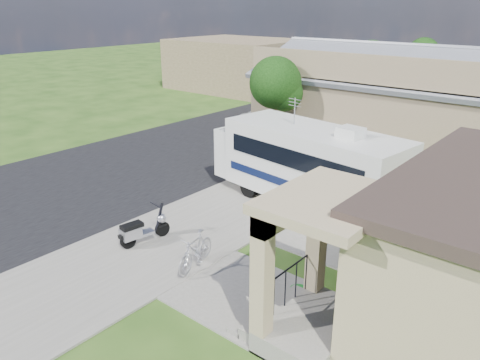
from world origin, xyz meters
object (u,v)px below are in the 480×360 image
Objects in this scene: van at (336,98)px; pickup_truck at (279,117)px; garden_hose at (298,293)px; motorhome at (307,163)px; scooter at (142,230)px; bicycle at (196,253)px; shrub at (402,233)px.

pickup_truck is at bearing -92.73° from van.
motorhome is at bearing 120.86° from garden_hose.
bicycle is at bearing 10.09° from scooter.
motorhome is at bearing 77.80° from scooter.
pickup_truck is 1.02× the size of van.
garden_hose is (9.63, -12.76, -0.71)m from pickup_truck.
van reaches higher than scooter.
van is (-11.56, 17.70, -0.63)m from shrub.
scooter is at bearing 104.22° from pickup_truck.
motorhome is 17.29× the size of garden_hose.
motorhome reaches higher than bicycle.
motorhome is at bearing 148.35° from shrub.
garden_hose is at bearing 0.46° from bicycle.
pickup_truck is 16.00m from garden_hose.
shrub is at bearing -23.88° from motorhome.
van reaches higher than pickup_truck.
bicycle is at bearing -147.84° from shrub.
pickup_truck reaches higher than scooter.
van is 22.18m from garden_hose.
motorhome is 16.52m from van.
garden_hose is (-1.59, -2.10, -1.36)m from shrub.
scooter is 3.87× the size of garden_hose.
shrub reaches higher than garden_hose.
pickup_truck is at bearing 136.47° from shrub.
motorhome reaches higher than shrub.
shrub is 7.29m from scooter.
scooter is (-6.64, -2.85, -0.96)m from shrub.
shrub reaches higher than scooter.
scooter reaches higher than garden_hose.
bicycle is at bearing -81.55° from motorhome.
motorhome is 2.64× the size of shrub.
bicycle is at bearing -166.40° from garden_hose.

